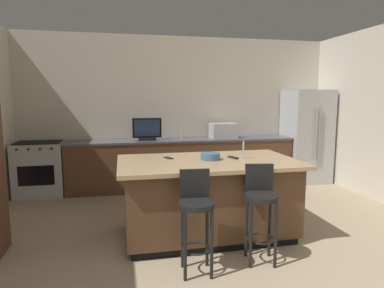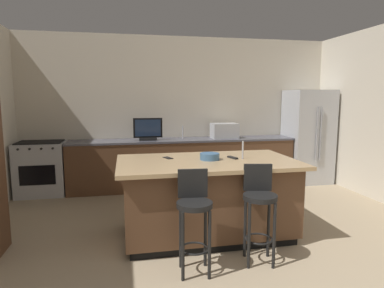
{
  "view_description": "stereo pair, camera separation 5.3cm",
  "coord_description": "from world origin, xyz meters",
  "px_view_note": "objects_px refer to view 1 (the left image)",
  "views": [
    {
      "loc": [
        -1.1,
        -1.6,
        1.67
      ],
      "look_at": [
        -0.12,
        2.96,
        1.01
      ],
      "focal_mm": 30.85,
      "sensor_mm": 36.0,
      "label": 1
    },
    {
      "loc": [
        -1.04,
        -1.61,
        1.67
      ],
      "look_at": [
        -0.12,
        2.96,
        1.01
      ],
      "focal_mm": 30.85,
      "sensor_mm": 36.0,
      "label": 2
    }
  ],
  "objects_px": {
    "bar_stool_left": "(196,212)",
    "bar_stool_right": "(261,204)",
    "tv_monitor": "(147,130)",
    "tv_remote": "(233,157)",
    "microwave": "(223,131)",
    "range_oven": "(40,169)",
    "fruit_bowl": "(210,156)",
    "kitchen_island": "(208,197)",
    "refrigerator": "(306,136)",
    "cell_phone": "(169,158)"
  },
  "relations": [
    {
      "from": "bar_stool_left",
      "to": "bar_stool_right",
      "type": "height_order",
      "value": "bar_stool_right"
    },
    {
      "from": "tv_monitor",
      "to": "bar_stool_right",
      "type": "bearing_deg",
      "value": -72.51
    },
    {
      "from": "tv_monitor",
      "to": "tv_remote",
      "type": "xyz_separation_m",
      "value": [
        0.89,
        -2.11,
        -0.15
      ]
    },
    {
      "from": "bar_stool_left",
      "to": "microwave",
      "type": "bearing_deg",
      "value": 72.9
    },
    {
      "from": "microwave",
      "to": "tv_remote",
      "type": "relative_size",
      "value": 2.82
    },
    {
      "from": "range_oven",
      "to": "bar_stool_left",
      "type": "height_order",
      "value": "bar_stool_left"
    },
    {
      "from": "bar_stool_left",
      "to": "fruit_bowl",
      "type": "relative_size",
      "value": 4.22
    },
    {
      "from": "microwave",
      "to": "bar_stool_right",
      "type": "height_order",
      "value": "microwave"
    },
    {
      "from": "bar_stool_right",
      "to": "fruit_bowl",
      "type": "height_order",
      "value": "fruit_bowl"
    },
    {
      "from": "kitchen_island",
      "to": "bar_stool_left",
      "type": "height_order",
      "value": "bar_stool_left"
    },
    {
      "from": "tv_remote",
      "to": "refrigerator",
      "type": "bearing_deg",
      "value": 25.35
    },
    {
      "from": "kitchen_island",
      "to": "microwave",
      "type": "height_order",
      "value": "microwave"
    },
    {
      "from": "cell_phone",
      "to": "range_oven",
      "type": "bearing_deg",
      "value": 112.25
    },
    {
      "from": "bar_stool_right",
      "to": "fruit_bowl",
      "type": "relative_size",
      "value": 4.26
    },
    {
      "from": "refrigerator",
      "to": "tv_monitor",
      "type": "xyz_separation_m",
      "value": [
        -3.14,
        0.01,
        0.19
      ]
    },
    {
      "from": "bar_stool_right",
      "to": "fruit_bowl",
      "type": "distance_m",
      "value": 0.91
    },
    {
      "from": "range_oven",
      "to": "cell_phone",
      "type": "relative_size",
      "value": 6.19
    },
    {
      "from": "bar_stool_left",
      "to": "fruit_bowl",
      "type": "height_order",
      "value": "fruit_bowl"
    },
    {
      "from": "bar_stool_right",
      "to": "cell_phone",
      "type": "distance_m",
      "value": 1.3
    },
    {
      "from": "refrigerator",
      "to": "tv_monitor",
      "type": "height_order",
      "value": "refrigerator"
    },
    {
      "from": "kitchen_island",
      "to": "cell_phone",
      "type": "height_order",
      "value": "cell_phone"
    },
    {
      "from": "refrigerator",
      "to": "microwave",
      "type": "relative_size",
      "value": 3.78
    },
    {
      "from": "fruit_bowl",
      "to": "tv_remote",
      "type": "relative_size",
      "value": 1.37
    },
    {
      "from": "refrigerator",
      "to": "bar_stool_right",
      "type": "distance_m",
      "value": 3.66
    },
    {
      "from": "kitchen_island",
      "to": "cell_phone",
      "type": "xyz_separation_m",
      "value": [
        -0.45,
        0.23,
        0.46
      ]
    },
    {
      "from": "bar_stool_left",
      "to": "bar_stool_right",
      "type": "bearing_deg",
      "value": 11.05
    },
    {
      "from": "cell_phone",
      "to": "tv_remote",
      "type": "height_order",
      "value": "tv_remote"
    },
    {
      "from": "cell_phone",
      "to": "tv_remote",
      "type": "relative_size",
      "value": 0.88
    },
    {
      "from": "refrigerator",
      "to": "microwave",
      "type": "bearing_deg",
      "value": 177.94
    },
    {
      "from": "kitchen_island",
      "to": "cell_phone",
      "type": "distance_m",
      "value": 0.68
    },
    {
      "from": "bar_stool_left",
      "to": "fruit_bowl",
      "type": "distance_m",
      "value": 0.99
    },
    {
      "from": "tv_monitor",
      "to": "fruit_bowl",
      "type": "distance_m",
      "value": 2.22
    },
    {
      "from": "fruit_bowl",
      "to": "cell_phone",
      "type": "bearing_deg",
      "value": 156.96
    },
    {
      "from": "cell_phone",
      "to": "fruit_bowl",
      "type": "bearing_deg",
      "value": -45.09
    },
    {
      "from": "tv_monitor",
      "to": "bar_stool_left",
      "type": "bearing_deg",
      "value": -85.64
    },
    {
      "from": "microwave",
      "to": "bar_stool_right",
      "type": "distance_m",
      "value": 3.03
    },
    {
      "from": "fruit_bowl",
      "to": "range_oven",
      "type": "bearing_deg",
      "value": 137.82
    },
    {
      "from": "range_oven",
      "to": "tv_monitor",
      "type": "relative_size",
      "value": 1.8
    },
    {
      "from": "bar_stool_left",
      "to": "kitchen_island",
      "type": "bearing_deg",
      "value": 72.57
    },
    {
      "from": "kitchen_island",
      "to": "tv_monitor",
      "type": "relative_size",
      "value": 4.12
    },
    {
      "from": "refrigerator",
      "to": "tv_remote",
      "type": "relative_size",
      "value": 10.67
    },
    {
      "from": "range_oven",
      "to": "bar_stool_right",
      "type": "distance_m",
      "value": 4.03
    },
    {
      "from": "range_oven",
      "to": "bar_stool_left",
      "type": "bearing_deg",
      "value": -55.85
    },
    {
      "from": "refrigerator",
      "to": "tv_remote",
      "type": "height_order",
      "value": "refrigerator"
    },
    {
      "from": "bar_stool_right",
      "to": "bar_stool_left",
      "type": "bearing_deg",
      "value": -162.07
    },
    {
      "from": "bar_stool_left",
      "to": "range_oven",
      "type": "bearing_deg",
      "value": 128.88
    },
    {
      "from": "refrigerator",
      "to": "fruit_bowl",
      "type": "relative_size",
      "value": 7.79
    },
    {
      "from": "cell_phone",
      "to": "tv_remote",
      "type": "xyz_separation_m",
      "value": [
        0.78,
        -0.17,
        0.01
      ]
    },
    {
      "from": "range_oven",
      "to": "bar_stool_left",
      "type": "distance_m",
      "value": 3.66
    },
    {
      "from": "kitchen_island",
      "to": "bar_stool_right",
      "type": "relative_size",
      "value": 2.14
    }
  ]
}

